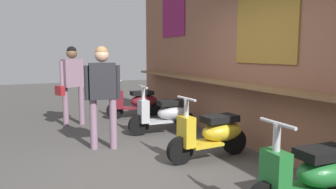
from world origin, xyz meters
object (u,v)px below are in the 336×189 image
Objects in this scene: scooter_maroon at (138,102)px; scooter_yellow at (213,133)px; scooter_green at (314,175)px; shopper_browsing at (102,86)px; scooter_silver at (166,114)px; shopper_with_handbag at (72,77)px.

scooter_yellow is at bearing 91.47° from scooter_maroon.
scooter_green is at bearing 86.15° from scooter_yellow.
scooter_yellow is 0.82× the size of shopper_browsing.
scooter_maroon is at bearing -87.50° from scooter_green.
scooter_yellow is (1.74, -0.00, 0.00)m from scooter_silver.
scooter_maroon is at bearing 77.66° from shopper_with_handbag.
shopper_browsing reaches higher than scooter_maroon.
shopper_with_handbag is at bearing 11.90° from scooter_maroon.
scooter_yellow is 1.84m from scooter_green.
shopper_browsing is (-1.17, -1.40, 0.67)m from scooter_yellow.
scooter_maroon is 1.00× the size of scooter_yellow.
shopper_browsing is (2.03, 0.20, -0.01)m from shopper_with_handbag.
scooter_silver and scooter_yellow have the same top height.
scooter_maroon is 1.00× the size of scooter_silver.
scooter_maroon is 5.33m from scooter_green.
scooter_maroon and scooter_yellow have the same top height.
scooter_maroon is 1.77m from shopper_with_handbag.
scooter_green is at bearing -5.10° from shopper_with_handbag.
scooter_green is (3.58, -0.00, 0.00)m from scooter_silver.
shopper_with_handbag reaches higher than scooter_yellow.
scooter_green is at bearing 91.74° from scooter_silver.
shopper_browsing is at bearing -62.49° from scooter_green.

